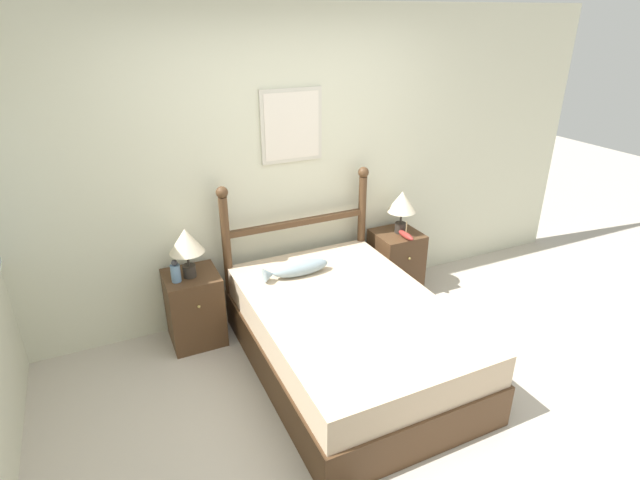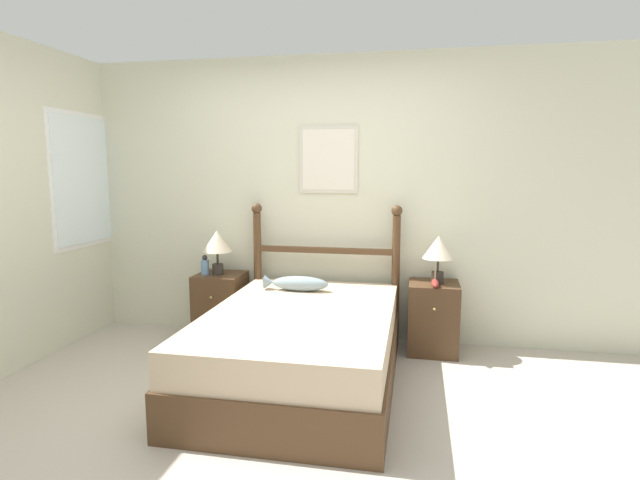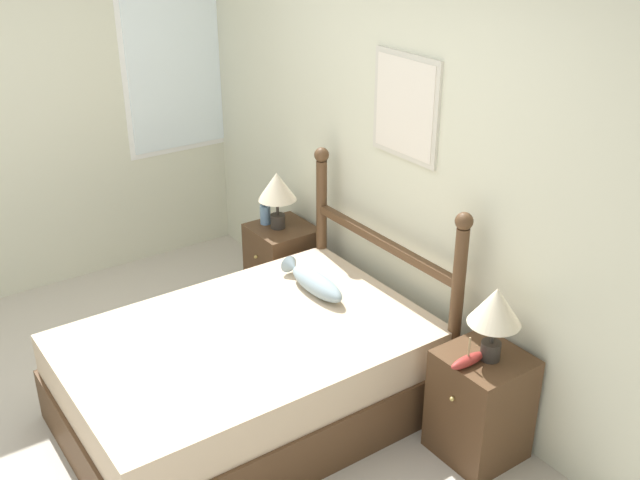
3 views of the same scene
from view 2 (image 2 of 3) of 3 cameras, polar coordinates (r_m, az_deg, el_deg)
name	(u,v)px [view 2 (image 2 of 3)]	position (r m, az deg, el deg)	size (l,w,h in m)	color
ground_plane	(261,424)	(3.28, -6.81, -20.20)	(16.00, 16.00, 0.00)	#B7AD9E
wall_back	(316,199)	(4.57, -0.43, 4.68)	(6.40, 0.08, 2.55)	beige
bed	(301,348)	(3.69, -2.18, -12.20)	(1.33, 1.96, 0.55)	#4C331E
headboard	(325,266)	(4.47, 0.55, -2.96)	(1.35, 0.10, 1.25)	#4C331E
nightstand_left	(221,306)	(4.73, -11.27, -7.38)	(0.42, 0.43, 0.60)	#4C331E
nightstand_right	(433,317)	(4.40, 12.79, -8.63)	(0.42, 0.43, 0.60)	#4C331E
table_lamp_left	(217,243)	(4.59, -11.68, -0.35)	(0.26, 0.26, 0.40)	#2D2823
table_lamp_right	(438,249)	(4.27, 13.38, -1.04)	(0.26, 0.26, 0.40)	#2D2823
bottle	(205,266)	(4.64, -13.01, -2.91)	(0.07, 0.07, 0.18)	#668CB2
model_boat	(435,283)	(4.19, 13.01, -4.81)	(0.06, 0.22, 0.16)	maroon
fish_pillow	(297,283)	(4.16, -2.66, -4.98)	(0.54, 0.14, 0.12)	#8499A3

